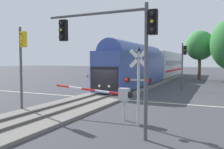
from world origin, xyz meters
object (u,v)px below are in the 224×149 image
traffic_signal_far_side (184,59)px  elm_centre_background (200,46)px  crossing_gate_near (116,94)px  crossing_signal_mast (138,78)px  traffic_signal_near_right (115,38)px  crossing_gate_far (96,77)px  traffic_signal_median (22,55)px  commuter_train (156,64)px

traffic_signal_far_side → elm_centre_background: elm_centre_background is taller
crossing_gate_near → crossing_signal_mast: crossing_signal_mast is taller
crossing_gate_near → elm_centre_background: elm_centre_background is taller
traffic_signal_near_right → crossing_gate_near: bearing=112.3°
crossing_gate_near → crossing_gate_far: bearing=122.8°
crossing_signal_mast → traffic_signal_median: traffic_signal_median is taller
crossing_gate_far → traffic_signal_near_right: size_ratio=1.09×
crossing_gate_near → traffic_signal_near_right: traffic_signal_near_right is taller
traffic_signal_near_right → elm_centre_background: (1.13, 34.09, 1.65)m
crossing_gate_far → traffic_signal_near_right: traffic_signal_near_right is taller
traffic_signal_far_side → commuter_train: bearing=118.5°
commuter_train → traffic_signal_far_side: 12.24m
crossing_signal_mast → crossing_gate_near: bearing=152.6°
commuter_train → elm_centre_background: (6.42, 5.39, 3.15)m
traffic_signal_near_right → crossing_gate_far: bearing=121.1°
commuter_train → traffic_signal_far_side: bearing=-61.5°
crossing_gate_near → crossing_gate_far: 15.12m
crossing_gate_far → commuter_train: bearing=73.4°
crossing_signal_mast → crossing_gate_far: (-9.75, 13.51, -1.05)m
commuter_train → crossing_signal_mast: 27.46m
elm_centre_background → crossing_gate_far: bearing=-119.1°
commuter_train → traffic_signal_median: 26.68m
crossing_gate_far → elm_centre_background: 21.90m
traffic_signal_near_right → commuter_train: bearing=100.5°
commuter_train → traffic_signal_near_right: (5.30, -28.70, 1.50)m
crossing_gate_far → crossing_gate_near: bearing=-57.2°
crossing_gate_far → crossing_signal_mast: bearing=-54.2°
traffic_signal_near_right → traffic_signal_far_side: bearing=88.3°
traffic_signal_median → traffic_signal_far_side: bearing=63.1°
crossing_gate_near → elm_centre_background: bearing=86.0°
crossing_gate_near → crossing_signal_mast: 2.03m
crossing_signal_mast → traffic_signal_far_side: bearing=89.8°
traffic_signal_far_side → traffic_signal_near_right: traffic_signal_near_right is taller
elm_centre_background → traffic_signal_far_side: bearing=-92.1°
crossing_gate_far → elm_centre_background: bearing=60.9°
traffic_signal_median → crossing_signal_mast: bearing=-1.9°
crossing_gate_near → elm_centre_background: (2.22, 31.43, 4.51)m
crossing_gate_near → crossing_gate_far: size_ratio=0.83×
crossing_gate_near → traffic_signal_far_side: size_ratio=0.97×
crossing_gate_far → traffic_signal_far_side: 10.38m
traffic_signal_median → commuter_train: bearing=85.2°
traffic_signal_far_side → elm_centre_background: 16.31m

